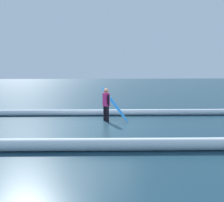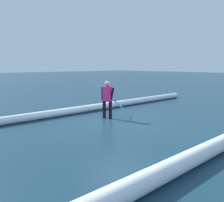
% 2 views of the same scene
% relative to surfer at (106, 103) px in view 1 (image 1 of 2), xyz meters
% --- Properties ---
extents(ground_plane, '(128.05, 128.05, 0.00)m').
position_rel_surfer_xyz_m(ground_plane, '(0.06, 0.79, -0.86)').
color(ground_plane, '#163545').
extents(surfer, '(0.32, 0.55, 1.54)m').
position_rel_surfer_xyz_m(surfer, '(0.00, 0.00, 0.00)').
color(surfer, black).
rests_on(surfer, ground_plane).
extents(surfboard, '(1.36, 1.44, 1.60)m').
position_rel_surfer_xyz_m(surfboard, '(-0.40, -0.18, -0.08)').
color(surfboard, '#268CE5').
rests_on(surfboard, ground_plane).
extents(wave_crest_foreground, '(16.71, 1.24, 0.32)m').
position_rel_surfer_xyz_m(wave_crest_foreground, '(1.11, -1.64, -0.70)').
color(wave_crest_foreground, white).
rests_on(wave_crest_foreground, ground_plane).
extents(wave_crest_midground, '(16.58, 1.41, 0.38)m').
position_rel_surfer_xyz_m(wave_crest_midground, '(-2.53, 4.69, -0.67)').
color(wave_crest_midground, white).
rests_on(wave_crest_midground, ground_plane).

